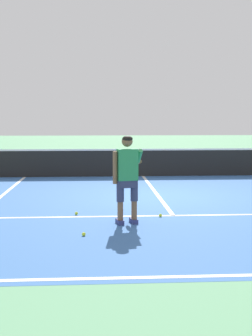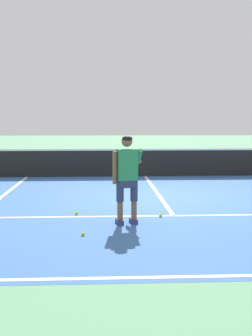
{
  "view_description": "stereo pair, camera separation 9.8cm",
  "coord_description": "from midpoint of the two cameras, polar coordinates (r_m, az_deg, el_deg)",
  "views": [
    {
      "loc": [
        -1.57,
        -11.53,
        2.06
      ],
      "look_at": [
        -1.01,
        -2.6,
        1.05
      ],
      "focal_mm": 48.14,
      "sensor_mm": 36.0,
      "label": 1
    },
    {
      "loc": [
        -1.47,
        -11.54,
        2.06
      ],
      "look_at": [
        -1.01,
        -2.6,
        1.05
      ],
      "focal_mm": 48.14,
      "sensor_mm": 36.0,
      "label": 2
    }
  ],
  "objects": [
    {
      "name": "tennis_player",
      "position": [
        8.65,
        -0.16,
        -0.68
      ],
      "size": [
        0.59,
        1.2,
        1.71
      ],
      "color": "navy",
      "rests_on": "ground"
    },
    {
      "name": "line_service",
      "position": [
        9.57,
        5.71,
        -6.0
      ],
      "size": [
        8.23,
        0.1,
        0.01
      ],
      "primitive_type": "cube",
      "color": "white",
      "rests_on": "ground"
    },
    {
      "name": "tennis_ball_by_baseline",
      "position": [
        9.43,
        4.09,
        -5.99
      ],
      "size": [
        0.07,
        0.07,
        0.07
      ],
      "primitive_type": "sphere",
      "color": "#CCE02D",
      "rests_on": "ground"
    },
    {
      "name": "tennis_ball_mid_court",
      "position": [
        7.97,
        -5.72,
        -8.33
      ],
      "size": [
        0.07,
        0.07,
        0.07
      ],
      "primitive_type": "sphere",
      "color": "#CCE02D",
      "rests_on": "ground"
    },
    {
      "name": "tennis_ball_near_feet",
      "position": [
        9.66,
        -6.59,
        -5.73
      ],
      "size": [
        0.07,
        0.07,
        0.07
      ],
      "primitive_type": "sphere",
      "color": "#CCE02D",
      "rests_on": "ground"
    },
    {
      "name": "line_baseline",
      "position": [
        6.15,
        11.27,
        -13.23
      ],
      "size": [
        10.98,
        0.1,
        0.01
      ],
      "primitive_type": "cube",
      "color": "white",
      "rests_on": "ground"
    },
    {
      "name": "ground_plane",
      "position": [
        11.82,
        3.91,
        -3.62
      ],
      "size": [
        80.0,
        80.0,
        0.0
      ],
      "primitive_type": "plane",
      "color": "#609E70"
    },
    {
      "name": "line_centre_service",
      "position": [
        12.68,
        3.39,
        -2.91
      ],
      "size": [
        0.1,
        6.4,
        0.01
      ],
      "primitive_type": "cube",
      "color": "white",
      "rests_on": "ground"
    },
    {
      "name": "tennis_net",
      "position": [
        15.77,
        2.01,
        0.75
      ],
      "size": [
        11.96,
        0.08,
        1.07
      ],
      "color": "#333338",
      "rests_on": "ground"
    },
    {
      "name": "court_inner_surface",
      "position": [
        10.91,
        4.54,
        -4.46
      ],
      "size": [
        10.98,
        10.43,
        0.0
      ],
      "primitive_type": "cube",
      "color": "#3866A8",
      "rests_on": "ground"
    }
  ]
}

